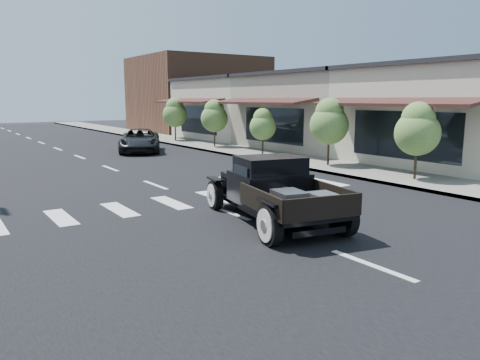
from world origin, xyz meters
TOP-DOWN VIEW (x-y plane):
  - ground at (0.00, 0.00)m, footprint 120.00×120.00m
  - road at (0.00, 15.00)m, footprint 14.00×80.00m
  - road_markings at (0.00, 10.00)m, footprint 12.00×60.00m
  - sidewalk_right at (8.50, 15.00)m, footprint 3.00×80.00m
  - storefront_near at (15.00, 4.00)m, footprint 10.00×9.00m
  - storefront_mid at (15.00, 13.00)m, footprint 10.00×9.00m
  - storefront_far at (15.00, 22.00)m, footprint 10.00×9.00m
  - far_building_right at (15.50, 32.00)m, footprint 11.00×10.00m
  - small_tree_a at (8.30, 2.11)m, footprint 1.66×1.66m
  - small_tree_b at (8.30, 6.68)m, footprint 1.74×1.74m
  - small_tree_c at (8.30, 11.66)m, footprint 1.43×1.43m
  - small_tree_d at (8.30, 16.75)m, footprint 1.69×1.69m
  - small_tree_e at (8.30, 22.32)m, footprint 1.76×1.76m
  - hotrod_pickup at (0.41, 0.54)m, footprint 3.23×5.28m
  - second_car at (3.66, 17.54)m, footprint 4.01×5.36m

SIDE VIEW (x-z plane):
  - ground at x=0.00m, z-range 0.00..0.00m
  - road_markings at x=0.00m, z-range -0.03..0.03m
  - road at x=0.00m, z-range 0.00..0.02m
  - sidewalk_right at x=8.50m, z-range 0.00..0.15m
  - second_car at x=3.66m, z-range 0.00..1.35m
  - hotrod_pickup at x=0.41m, z-range 0.00..1.71m
  - small_tree_c at x=8.30m, z-range 0.15..2.54m
  - small_tree_a at x=8.30m, z-range 0.15..2.91m
  - small_tree_d at x=8.30m, z-range 0.15..2.97m
  - small_tree_b at x=8.30m, z-range 0.15..3.05m
  - small_tree_e at x=8.30m, z-range 0.15..3.08m
  - storefront_near at x=15.00m, z-range 0.00..4.50m
  - storefront_mid at x=15.00m, z-range 0.00..4.50m
  - storefront_far at x=15.00m, z-range 0.00..4.50m
  - far_building_right at x=15.50m, z-range 0.00..7.00m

